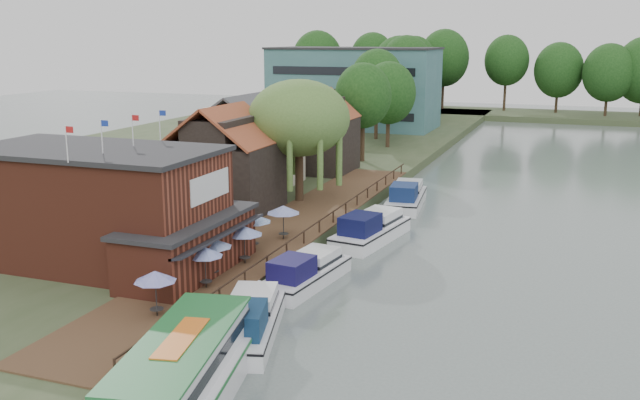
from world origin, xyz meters
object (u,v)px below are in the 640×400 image
(cottage_c, at_px, (318,131))
(cruiser_1, at_px, (306,268))
(umbrella_2, at_px, (212,258))
(cruiser_3, at_px, (406,194))
(cottage_a, at_px, (224,159))
(cottage_b, at_px, (246,140))
(willow, at_px, (299,141))
(umbrella_1, at_px, (205,267))
(pub, at_px, (122,208))
(umbrella_3, at_px, (245,245))
(umbrella_4, at_px, (253,231))
(tour_boat, at_px, (177,379))
(swan, at_px, (172,371))
(cruiser_2, at_px, (371,226))
(umbrella_0, at_px, (156,293))
(umbrella_5, at_px, (283,222))
(hotel_block, at_px, (354,87))
(cruiser_0, at_px, (249,316))

(cottage_c, height_order, cruiser_1, cottage_c)
(umbrella_2, bearing_deg, cruiser_3, 78.43)
(cottage_a, bearing_deg, cottage_b, 106.70)
(cottage_c, bearing_deg, willow, -75.96)
(cruiser_1, bearing_deg, umbrella_2, -135.56)
(cottage_b, relative_size, umbrella_1, 4.04)
(pub, relative_size, umbrella_3, 8.42)
(willow, bearing_deg, umbrella_4, -80.00)
(cottage_a, relative_size, tour_boat, 0.62)
(pub, distance_m, cottage_a, 15.05)
(tour_boat, distance_m, swan, 3.69)
(willow, height_order, umbrella_4, willow)
(umbrella_1, xyz_separation_m, cruiser_2, (4.98, 15.79, -1.08))
(umbrella_0, bearing_deg, cruiser_2, 75.53)
(umbrella_5, distance_m, cruiser_2, 7.16)
(umbrella_2, height_order, cruiser_3, umbrella_2)
(willow, relative_size, umbrella_5, 4.39)
(umbrella_2, height_order, cruiser_2, umbrella_2)
(cottage_c, bearing_deg, cottage_a, -93.01)
(swan, bearing_deg, cruiser_2, 84.56)
(hotel_block, bearing_deg, cruiser_2, -70.96)
(cottage_c, bearing_deg, umbrella_5, -74.73)
(cottage_c, xyz_separation_m, umbrella_0, (6.52, -40.57, -2.96))
(cottage_c, bearing_deg, umbrella_1, -79.33)
(cruiser_3, bearing_deg, cruiser_1, -98.68)
(umbrella_2, bearing_deg, umbrella_1, -73.61)
(cruiser_1, xyz_separation_m, swan, (-1.26, -13.16, -0.87))
(umbrella_5, bearing_deg, cruiser_2, 47.03)
(umbrella_3, distance_m, cruiser_3, 23.29)
(cottage_a, height_order, cruiser_0, cottage_a)
(cottage_b, relative_size, cruiser_2, 0.97)
(umbrella_4, distance_m, cruiser_3, 20.58)
(cottage_c, relative_size, umbrella_3, 3.58)
(cottage_a, height_order, umbrella_1, cottage_a)
(cruiser_0, bearing_deg, cottage_a, 104.52)
(hotel_block, height_order, umbrella_0, hotel_block)
(cottage_a, xyz_separation_m, cruiser_0, (11.91, -20.02, -4.11))
(cottage_a, height_order, cruiser_2, cottage_a)
(hotel_block, xyz_separation_m, umbrella_2, (14.28, -71.32, -4.86))
(cottage_a, distance_m, umbrella_2, 17.22)
(cottage_b, xyz_separation_m, tour_boat, (15.54, -37.83, -3.73))
(umbrella_3, relative_size, swan, 5.40)
(cottage_a, relative_size, cruiser_1, 0.94)
(umbrella_5, height_order, swan, umbrella_5)
(umbrella_3, relative_size, umbrella_5, 1.00)
(umbrella_3, bearing_deg, tour_boat, -73.21)
(hotel_block, xyz_separation_m, umbrella_1, (14.79, -73.04, -4.86))
(pub, bearing_deg, cottage_a, 93.81)
(umbrella_0, height_order, tour_boat, umbrella_0)
(cottage_b, bearing_deg, umbrella_1, -68.25)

